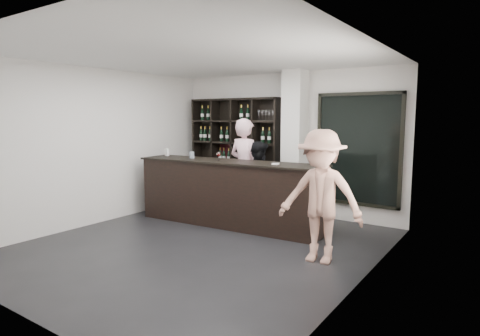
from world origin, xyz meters
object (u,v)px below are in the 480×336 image
Objects in this scene: wine_shelf at (235,153)px; taster_pink at (245,169)px; tasting_counter at (229,193)px; customer at (321,197)px; taster_black at (258,181)px.

taster_pink is (0.74, -0.72, -0.21)m from wine_shelf.
tasting_counter is at bearing -59.32° from wine_shelf.
taster_pink reaches higher than customer.
tasting_counter is 2.32m from customer.
tasting_counter is at bearing 102.13° from taster_pink.
customer is (1.90, -1.45, 0.15)m from taster_black.
wine_shelf is at bearing 139.80° from customer.
taster_pink is 2.64m from customer.
taster_pink reaches higher than taster_black.
tasting_counter is 1.85× the size of taster_pink.
tasting_counter is 0.70m from taster_black.
tasting_counter is 1.98× the size of customer.
taster_black is (0.25, 0.63, 0.17)m from tasting_counter.
taster_black is (0.31, 0.00, -0.22)m from taster_pink.
tasting_counter is 0.74m from taster_pink.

